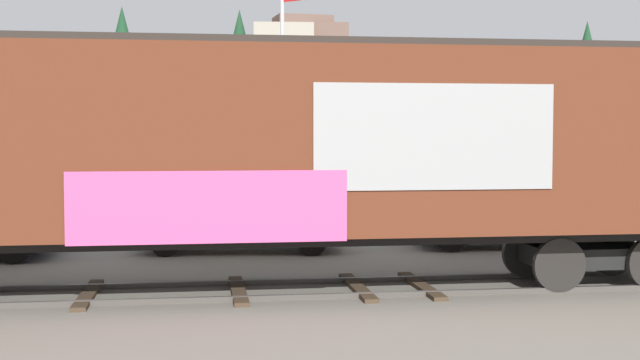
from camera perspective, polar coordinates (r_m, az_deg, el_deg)
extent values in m
plane|color=slate|center=(14.45, -5.49, -7.57)|extent=(260.00, 260.00, 0.00)
cube|color=#4C4742|center=(13.77, -4.08, -7.93)|extent=(59.95, 2.54, 0.08)
cube|color=#4C4742|center=(15.18, -4.48, -6.89)|extent=(59.95, 2.54, 0.08)
cube|color=#423323|center=(14.46, -5.54, -7.42)|extent=(0.34, 2.51, 0.07)
cube|color=#423323|center=(14.70, 2.54, -7.24)|extent=(0.34, 2.51, 0.07)
cube|color=#423323|center=(14.56, -15.36, -7.45)|extent=(0.34, 2.51, 0.07)
cube|color=#423323|center=(14.95, 6.83, -7.08)|extent=(0.34, 2.51, 0.07)
cube|color=#5B2B19|center=(14.23, -4.33, 2.64)|extent=(17.59, 3.48, 3.02)
cube|color=#2D2823|center=(14.31, -4.36, 9.19)|extent=(16.62, 1.07, 0.24)
cube|color=#999999|center=(13.31, 7.79, 2.90)|extent=(3.85, 0.19, 1.66)
cube|color=#CC4C8C|center=(12.84, -7.50, -1.83)|extent=(4.22, 0.20, 1.10)
cube|color=black|center=(14.34, -4.30, -3.82)|extent=(17.19, 2.22, 0.20)
cube|color=black|center=(15.94, 17.57, -4.84)|extent=(2.15, 1.33, 0.36)
cylinder|color=black|center=(14.94, 15.83, -5.53)|extent=(0.92, 0.16, 0.92)
cylinder|color=black|center=(16.25, 13.75, -4.80)|extent=(0.92, 0.16, 0.92)
cylinder|color=black|center=(16.96, 19.10, -4.56)|extent=(0.92, 0.16, 0.92)
cylinder|color=silver|center=(25.93, -2.55, 5.54)|extent=(0.12, 0.12, 7.51)
cube|color=gray|center=(83.40, -9.74, 4.44)|extent=(115.88, 39.45, 9.10)
cube|color=#9E9384|center=(72.67, -2.49, 9.32)|extent=(5.51, 5.53, 2.67)
cube|color=brown|center=(72.99, -0.89, 9.35)|extent=(7.44, 4.56, 2.80)
cube|color=brown|center=(72.96, -1.18, 9.61)|extent=(4.87, 3.66, 3.47)
cone|color=#193D23|center=(78.86, 17.57, 8.96)|extent=(1.70, 1.70, 3.39)
cone|color=#193D23|center=(75.77, -13.20, 9.67)|extent=(2.24, 2.24, 4.47)
cone|color=#193D23|center=(74.40, -5.45, 9.77)|extent=(2.11, 2.11, 4.22)
cylinder|color=black|center=(20.18, -18.75, -3.73)|extent=(0.66, 0.28, 0.64)
cylinder|color=black|center=(18.54, -19.95, -4.36)|extent=(0.66, 0.28, 0.64)
cube|color=#B7BABF|center=(19.38, -5.36, -2.86)|extent=(4.89, 2.37, 0.67)
cube|color=#2D333D|center=(19.33, -6.03, -0.98)|extent=(2.26, 1.82, 0.60)
cylinder|color=black|center=(20.21, -0.70, -3.55)|extent=(0.66, 0.31, 0.64)
cylinder|color=black|center=(18.59, -0.56, -4.14)|extent=(0.66, 0.31, 0.64)
cylinder|color=black|center=(20.37, -9.73, -3.54)|extent=(0.66, 0.31, 0.64)
cylinder|color=black|center=(18.76, -10.37, -4.13)|extent=(0.66, 0.31, 0.64)
cube|color=black|center=(20.50, 12.20, -2.59)|extent=(4.38, 2.10, 0.67)
cube|color=#2D333D|center=(20.42, 12.00, -0.68)|extent=(1.94, 1.71, 0.70)
cylinder|color=black|center=(21.77, 15.16, -3.17)|extent=(0.66, 0.28, 0.64)
cylinder|color=black|center=(20.26, 16.78, -3.67)|extent=(0.66, 0.28, 0.64)
cylinder|color=black|center=(20.94, 7.74, -3.34)|extent=(0.66, 0.28, 0.64)
cylinder|color=black|center=(19.36, 8.84, -3.89)|extent=(0.66, 0.28, 0.64)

